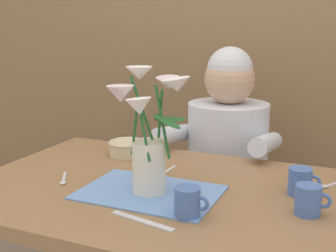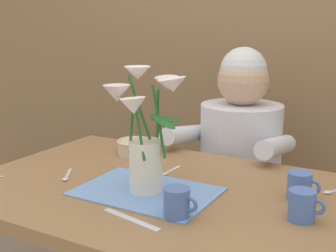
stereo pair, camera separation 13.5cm
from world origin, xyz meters
name	(u,v)px [view 1 (the left image)]	position (x,y,z in m)	size (l,w,h in m)	color
wood_panel_backdrop	(251,18)	(0.00, 1.05, 1.25)	(4.00, 0.10, 2.50)	brown
dining_table	(163,217)	(0.00, 0.00, 0.64)	(1.20, 0.80, 0.74)	olive
seated_person	(226,180)	(0.02, 0.62, 0.56)	(0.45, 0.47, 1.14)	#4C4C56
striped_placemat	(150,192)	(-0.02, -0.06, 0.74)	(0.40, 0.28, 0.01)	#6B93D1
flower_vase	(149,133)	(-0.02, -0.06, 0.92)	(0.24, 0.23, 0.37)	silver
ceramic_bowl	(127,148)	(-0.26, 0.25, 0.77)	(0.14, 0.14, 0.06)	beige
dinner_knife	(142,221)	(0.05, -0.24, 0.74)	(0.19, 0.02, 0.01)	silver
ceramic_mug	(301,181)	(0.39, 0.11, 0.78)	(0.09, 0.07, 0.08)	#476BB7
tea_cup	(309,200)	(0.43, -0.03, 0.78)	(0.09, 0.07, 0.08)	#476BB7
coffee_cup	(188,202)	(0.15, -0.17, 0.78)	(0.09, 0.07, 0.08)	#476BB7
spoon_0	(330,185)	(0.46, 0.22, 0.74)	(0.08, 0.11, 0.01)	silver
spoon_2	(64,180)	(-0.31, -0.08, 0.74)	(0.08, 0.11, 0.01)	silver
spoon_3	(165,172)	(-0.05, 0.12, 0.74)	(0.02, 0.12, 0.01)	silver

